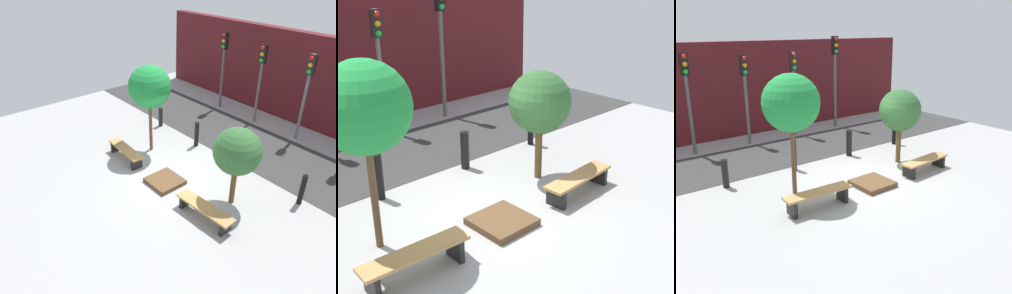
% 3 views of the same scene
% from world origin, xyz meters
% --- Properties ---
extents(ground_plane, '(18.00, 18.00, 0.00)m').
position_xyz_m(ground_plane, '(0.00, 0.00, 0.00)').
color(ground_plane, '#9C9C9C').
extents(road_strip, '(18.00, 3.08, 0.01)m').
position_xyz_m(road_strip, '(0.00, 3.90, 0.01)').
color(road_strip, '#353535').
rests_on(road_strip, ground).
extents(bench_left, '(1.89, 0.53, 0.48)m').
position_xyz_m(bench_left, '(-2.08, -0.65, 0.35)').
color(bench_left, black).
rests_on(bench_left, ground).
extents(bench_right, '(1.92, 0.56, 0.44)m').
position_xyz_m(bench_right, '(2.08, -0.65, 0.32)').
color(bench_right, black).
rests_on(bench_right, ground).
extents(planter_bed, '(1.06, 1.06, 0.14)m').
position_xyz_m(planter_bed, '(0.00, -0.45, 0.07)').
color(planter_bed, brown).
rests_on(planter_bed, ground).
extents(tree_behind_left_bench, '(1.56, 1.56, 3.37)m').
position_xyz_m(tree_behind_left_bench, '(-2.08, 0.53, 2.58)').
color(tree_behind_left_bench, brown).
rests_on(tree_behind_left_bench, ground).
extents(tree_behind_right_bench, '(1.41, 1.41, 2.54)m').
position_xyz_m(tree_behind_right_bench, '(2.08, 0.53, 1.82)').
color(tree_behind_right_bench, brown).
rests_on(tree_behind_right_bench, ground).
extents(bollard_left, '(0.17, 0.17, 1.02)m').
position_xyz_m(bollard_left, '(-1.16, 2.10, 0.51)').
color(bollard_left, black).
rests_on(bollard_left, ground).
extents(bollard_center, '(0.21, 0.21, 0.94)m').
position_xyz_m(bollard_center, '(1.16, 2.10, 0.47)').
color(bollard_center, black).
rests_on(bollard_center, ground).
extents(bollard_right, '(0.16, 0.16, 1.05)m').
position_xyz_m(bollard_right, '(3.47, 2.10, 0.52)').
color(bollard_right, black).
rests_on(bollard_right, ground).
extents(traffic_light_mid_east, '(0.28, 0.27, 3.54)m').
position_xyz_m(traffic_light_mid_east, '(1.08, 5.72, 2.45)').
color(traffic_light_mid_east, '#616161').
rests_on(traffic_light_mid_east, ground).
extents(traffic_light_east, '(0.28, 0.27, 4.11)m').
position_xyz_m(traffic_light_east, '(3.24, 5.72, 2.82)').
color(traffic_light_east, '#535353').
rests_on(traffic_light_east, ground).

